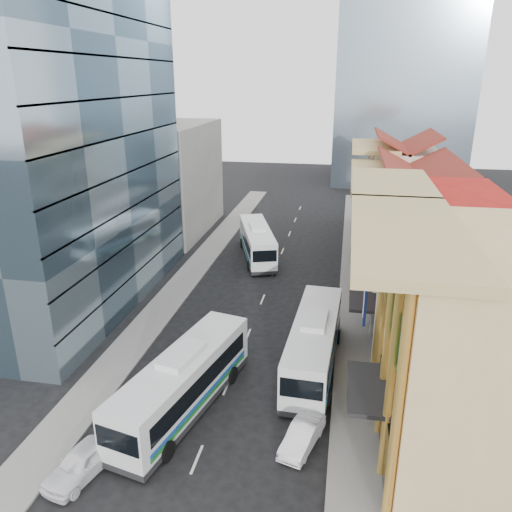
% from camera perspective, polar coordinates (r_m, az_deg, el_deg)
% --- Properties ---
extents(ground, '(200.00, 200.00, 0.00)m').
position_cam_1_polar(ground, '(28.67, -7.42, -23.37)').
color(ground, black).
rests_on(ground, ground).
extents(sidewalk_right, '(3.00, 90.00, 0.15)m').
position_cam_1_polar(sidewalk_right, '(46.08, 11.28, -5.61)').
color(sidewalk_right, slate).
rests_on(sidewalk_right, ground).
extents(sidewalk_left, '(3.00, 90.00, 0.15)m').
position_cam_1_polar(sidewalk_left, '(48.63, -9.19, -4.08)').
color(sidewalk_left, slate).
rests_on(sidewalk_left, ground).
extents(shophouse_tan, '(8.00, 14.00, 12.00)m').
position_cam_1_polar(shophouse_tan, '(29.03, 23.22, -9.77)').
color(shophouse_tan, '#DABA7E').
rests_on(shophouse_tan, ground).
extents(shophouse_red, '(8.00, 10.00, 12.00)m').
position_cam_1_polar(shophouse_red, '(39.76, 19.80, -1.34)').
color(shophouse_red, '#AF1A13').
rests_on(shophouse_red, ground).
extents(shophouse_cream_near, '(8.00, 9.00, 10.00)m').
position_cam_1_polar(shophouse_cream_near, '(48.96, 18.09, 1.51)').
color(shophouse_cream_near, beige).
rests_on(shophouse_cream_near, ground).
extents(shophouse_cream_mid, '(8.00, 9.00, 10.00)m').
position_cam_1_polar(shophouse_cream_mid, '(57.54, 17.06, 4.27)').
color(shophouse_cream_mid, beige).
rests_on(shophouse_cream_mid, ground).
extents(shophouse_cream_far, '(8.00, 12.00, 11.00)m').
position_cam_1_polar(shophouse_cream_far, '(67.58, 16.23, 7.01)').
color(shophouse_cream_far, beige).
rests_on(shophouse_cream_far, ground).
extents(office_tower, '(12.00, 26.00, 30.00)m').
position_cam_1_polar(office_tower, '(45.86, -21.86, 12.74)').
color(office_tower, '#435A6B').
rests_on(office_tower, ground).
extents(office_block_far, '(10.00, 18.00, 14.00)m').
position_cam_1_polar(office_block_far, '(67.11, -9.97, 8.72)').
color(office_block_far, gray).
rests_on(office_block_far, ground).
extents(bus_left_near, '(5.76, 13.05, 4.07)m').
position_cam_1_polar(bus_left_near, '(31.71, -8.29, -13.94)').
color(bus_left_near, silver).
rests_on(bus_left_near, ground).
extents(bus_left_far, '(6.46, 12.56, 3.93)m').
position_cam_1_polar(bus_left_far, '(56.63, 0.13, 1.71)').
color(bus_left_far, white).
rests_on(bus_left_far, ground).
extents(bus_right, '(3.52, 12.73, 4.05)m').
position_cam_1_polar(bus_right, '(35.68, 6.65, -9.76)').
color(bus_right, silver).
rests_on(bus_right, ground).
extents(sedan_left, '(3.04, 4.98, 1.58)m').
position_cam_1_polar(sedan_left, '(29.34, -19.19, -21.23)').
color(sedan_left, white).
rests_on(sedan_left, ground).
extents(sedan_right, '(2.48, 4.24, 1.32)m').
position_cam_1_polar(sedan_right, '(29.68, 5.30, -19.81)').
color(sedan_right, silver).
rests_on(sedan_right, ground).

